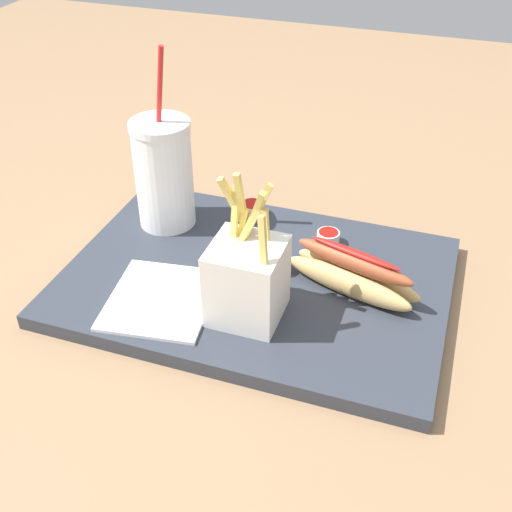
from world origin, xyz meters
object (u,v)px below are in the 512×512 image
object	(u,v)px
fries_basket	(247,278)
ketchup_cup_1	(252,209)
ketchup_cup_3	(328,237)
soda_cup	(164,174)
ketchup_cup_2	(276,263)
hot_dog_1	(352,275)
napkin_stack	(161,299)

from	to	relation	value
fries_basket	ketchup_cup_1	size ratio (longest dim) A/B	4.83
fries_basket	ketchup_cup_3	xyz separation A→B (m)	(0.06, 0.18, -0.04)
soda_cup	fries_basket	xyz separation A→B (m)	(0.18, -0.16, -0.03)
soda_cup	ketchup_cup_2	bearing A→B (deg)	-18.38
ketchup_cup_1	ketchup_cup_2	xyz separation A→B (m)	(0.07, -0.12, -0.00)
hot_dog_1	ketchup_cup_3	world-z (taller)	hot_dog_1
soda_cup	fries_basket	distance (m)	0.24
fries_basket	napkin_stack	world-z (taller)	fries_basket
fries_basket	ketchup_cup_2	xyz separation A→B (m)	(0.01, 0.09, -0.04)
fries_basket	hot_dog_1	world-z (taller)	fries_basket
hot_dog_1	napkin_stack	distance (m)	0.24
hot_dog_1	soda_cup	bearing A→B (deg)	165.83
ketchup_cup_2	napkin_stack	distance (m)	0.16
napkin_stack	ketchup_cup_3	bearing A→B (deg)	48.91
napkin_stack	soda_cup	bearing A→B (deg)	112.49
fries_basket	napkin_stack	bearing A→B (deg)	-172.64
soda_cup	napkin_stack	bearing A→B (deg)	-67.51
soda_cup	napkin_stack	xyz separation A→B (m)	(0.07, -0.17, -0.08)
fries_basket	napkin_stack	distance (m)	0.12
ketchup_cup_2	ketchup_cup_3	xyz separation A→B (m)	(0.05, 0.08, -0.00)
hot_dog_1	ketchup_cup_1	distance (m)	0.22
ketchup_cup_2	ketchup_cup_3	world-z (taller)	same
soda_cup	ketchup_cup_3	bearing A→B (deg)	4.91
ketchup_cup_3	fries_basket	bearing A→B (deg)	-107.86
fries_basket	soda_cup	bearing A→B (deg)	139.03
fries_basket	hot_dog_1	size ratio (longest dim) A/B	0.98
ketchup_cup_2	napkin_stack	size ratio (longest dim) A/B	0.27
ketchup_cup_2	ketchup_cup_3	bearing A→B (deg)	58.21
soda_cup	hot_dog_1	xyz separation A→B (m)	(0.29, -0.07, -0.05)
soda_cup	ketchup_cup_3	xyz separation A→B (m)	(0.24, 0.02, -0.07)
soda_cup	hot_dog_1	distance (m)	0.30
hot_dog_1	ketchup_cup_2	xyz separation A→B (m)	(-0.10, 0.01, -0.01)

